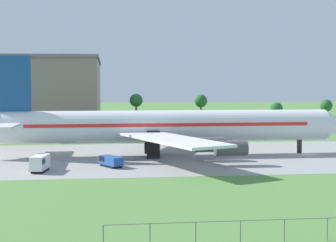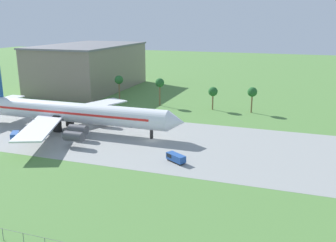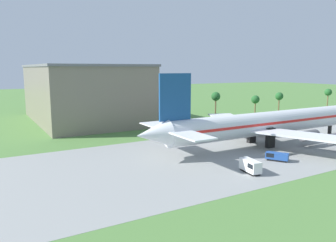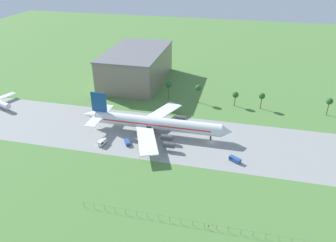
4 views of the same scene
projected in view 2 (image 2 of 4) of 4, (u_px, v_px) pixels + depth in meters
The scene contains 8 objects.
ground_plane at pixel (152, 140), 108.72m from camera, with size 600.00×600.00×0.00m, color #517F3D.
taxiway_strip at pixel (152, 140), 108.71m from camera, with size 320.00×44.00×0.02m.
jet_airliner at pixel (68, 112), 117.83m from camera, with size 76.87×56.04×19.46m.
fuel_truck at pixel (15, 135), 110.60m from camera, with size 4.27×5.18×1.82m.
catering_van at pixel (175, 158), 92.15m from camera, with size 5.63×4.55×2.07m.
perimeter_fence at pixel (23, 237), 58.18m from camera, with size 80.10×0.10×2.10m.
terminal_building at pixel (89, 67), 186.76m from camera, with size 36.72×61.20×21.89m.
palm_tree_row at pixel (215, 89), 143.30m from camera, with size 94.33×3.60×11.41m.
Camera 2 is at (38.03, -96.21, 34.22)m, focal length 40.00 mm.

